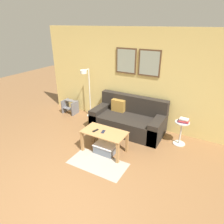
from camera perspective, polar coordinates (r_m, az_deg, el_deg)
ground_plane at (r=3.71m, az=-14.92°, el=-22.12°), size 16.00×16.00×0.00m
wall_back at (r=5.33m, az=6.59°, el=9.42°), size 5.60×0.09×2.55m
area_rug at (r=4.23m, az=-4.09°, el=-14.40°), size 1.19×0.61×0.01m
couch at (r=5.26m, az=4.67°, el=-2.25°), size 1.86×0.89×0.88m
coffee_table at (r=4.35m, az=-2.20°, el=-6.82°), size 0.96×0.52×0.49m
storage_bin at (r=4.49m, az=-1.66°, el=-10.07°), size 0.47×0.42×0.21m
floor_lamp at (r=5.75m, az=-7.28°, el=7.36°), size 0.23×0.44×1.46m
side_table at (r=4.89m, az=19.09°, el=-5.14°), size 0.33×0.33×0.58m
book_stack at (r=4.77m, az=19.78°, el=-2.29°), size 0.24×0.18×0.09m
remote_control at (r=4.34m, az=-4.75°, el=-5.29°), size 0.08×0.16×0.02m
cell_phone at (r=4.30m, az=-2.54°, el=-5.63°), size 0.09×0.15×0.01m
step_stool at (r=6.40m, az=-11.90°, el=1.57°), size 0.43×0.33×0.41m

